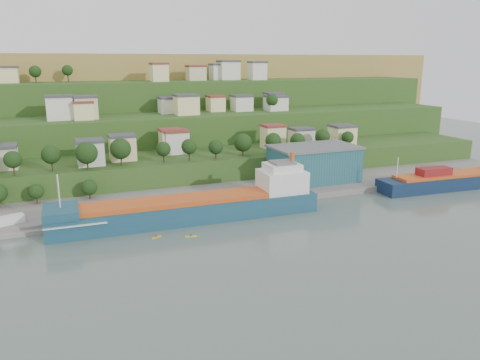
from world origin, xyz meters
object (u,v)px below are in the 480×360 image
cargo_ship_near (197,208)px  caravan (11,221)px  cargo_ship_far (459,180)px  warehouse (314,163)px  kayak_orange (156,237)px

cargo_ship_near → caravan: 50.24m
caravan → cargo_ship_far: bearing=-22.4°
warehouse → cargo_ship_near: bearing=-158.2°
cargo_ship_near → kayak_orange: bearing=-142.6°
warehouse → caravan: (-99.72, -11.57, -5.71)m
caravan → kayak_orange: bearing=-47.5°
cargo_ship_near → cargo_ship_far: size_ratio=1.27×
cargo_ship_near → kayak_orange: (-14.12, -10.42, -2.94)m
warehouse → kayak_orange: size_ratio=10.58×
cargo_ship_near → kayak_orange: 17.79m
caravan → kayak_orange: 40.36m
cargo_ship_near → caravan: cargo_ship_near is taller
cargo_ship_far → warehouse: size_ratio=1.95×
cargo_ship_far → kayak_orange: size_ratio=20.62×
kayak_orange → caravan: bearing=126.4°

